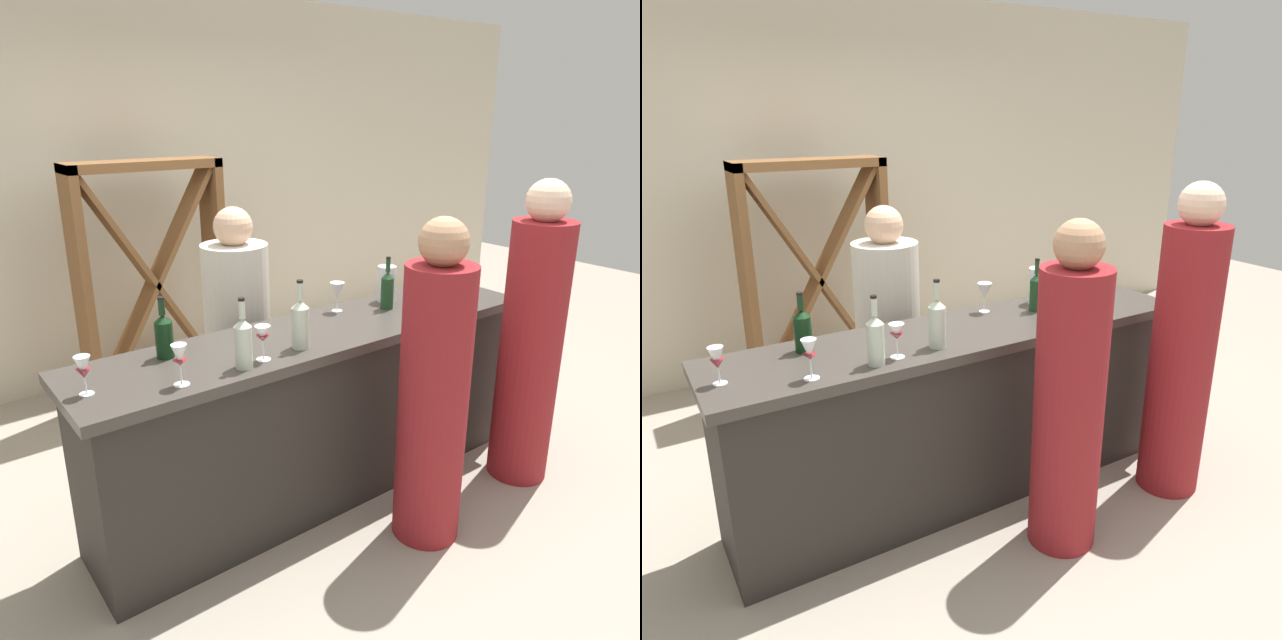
% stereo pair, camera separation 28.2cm
% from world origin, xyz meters
% --- Properties ---
extents(ground_plane, '(12.00, 12.00, 0.00)m').
position_xyz_m(ground_plane, '(0.00, 0.00, 0.00)').
color(ground_plane, '#9E9384').
extents(back_wall, '(8.00, 0.10, 2.80)m').
position_xyz_m(back_wall, '(0.00, 2.20, 1.40)').
color(back_wall, beige).
rests_on(back_wall, ground).
extents(bar_counter, '(2.50, 0.57, 0.93)m').
position_xyz_m(bar_counter, '(0.00, 0.00, 0.47)').
color(bar_counter, '#2A2723').
rests_on(bar_counter, ground).
extents(wine_rack, '(1.02, 0.28, 1.66)m').
position_xyz_m(wine_rack, '(-0.19, 1.65, 0.83)').
color(wine_rack, brown).
rests_on(wine_rack, ground).
extents(wine_bottle_leftmost_dark_green, '(0.08, 0.08, 0.28)m').
position_xyz_m(wine_bottle_leftmost_dark_green, '(-0.76, 0.13, 1.03)').
color(wine_bottle_leftmost_dark_green, black).
rests_on(wine_bottle_leftmost_dark_green, bar_counter).
extents(wine_bottle_second_left_clear_pale, '(0.08, 0.08, 0.31)m').
position_xyz_m(wine_bottle_second_left_clear_pale, '(-0.54, -0.18, 1.04)').
color(wine_bottle_second_left_clear_pale, '#B7C6B2').
rests_on(wine_bottle_second_left_clear_pale, bar_counter).
extents(wine_bottle_center_clear_pale, '(0.08, 0.08, 0.32)m').
position_xyz_m(wine_bottle_center_clear_pale, '(-0.22, -0.14, 1.05)').
color(wine_bottle_center_clear_pale, '#B7C6B2').
rests_on(wine_bottle_center_clear_pale, bar_counter).
extents(wine_bottle_second_right_olive_green, '(0.07, 0.07, 0.29)m').
position_xyz_m(wine_bottle_second_right_olive_green, '(0.50, 0.05, 1.04)').
color(wine_bottle_second_right_olive_green, '#193D1E').
rests_on(wine_bottle_second_right_olive_green, bar_counter).
extents(wine_glass_near_left, '(0.06, 0.06, 0.17)m').
position_xyz_m(wine_glass_near_left, '(-0.82, -0.18, 1.05)').
color(wine_glass_near_left, white).
rests_on(wine_glass_near_left, bar_counter).
extents(wine_glass_near_center, '(0.07, 0.07, 0.16)m').
position_xyz_m(wine_glass_near_center, '(-0.43, -0.16, 1.04)').
color(wine_glass_near_center, white).
rests_on(wine_glass_near_center, bar_counter).
extents(wine_glass_near_right, '(0.06, 0.06, 0.16)m').
position_xyz_m(wine_glass_near_right, '(-1.15, -0.04, 1.03)').
color(wine_glass_near_right, white).
rests_on(wine_glass_near_right, bar_counter).
extents(wine_glass_far_left, '(0.07, 0.07, 0.17)m').
position_xyz_m(wine_glass_far_left, '(0.81, 0.01, 1.05)').
color(wine_glass_far_left, white).
rests_on(wine_glass_far_left, bar_counter).
extents(wine_glass_far_center, '(0.08, 0.08, 0.16)m').
position_xyz_m(wine_glass_far_center, '(0.25, 0.18, 1.04)').
color(wine_glass_far_center, white).
rests_on(wine_glass_far_center, bar_counter).
extents(water_pitcher, '(0.11, 0.11, 0.20)m').
position_xyz_m(water_pitcher, '(0.59, 0.15, 1.03)').
color(water_pitcher, silver).
rests_on(water_pitcher, bar_counter).
extents(person_left_guest, '(0.39, 0.39, 1.55)m').
position_xyz_m(person_left_guest, '(0.20, -0.58, 0.72)').
color(person_left_guest, maroon).
rests_on(person_left_guest, ground).
extents(person_center_guest, '(0.37, 0.37, 1.65)m').
position_xyz_m(person_center_guest, '(1.00, -0.54, 0.77)').
color(person_center_guest, maroon).
rests_on(person_center_guest, ground).
extents(person_right_guest, '(0.48, 0.48, 1.48)m').
position_xyz_m(person_right_guest, '(-0.13, 0.59, 0.68)').
color(person_right_guest, beige).
rests_on(person_right_guest, ground).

